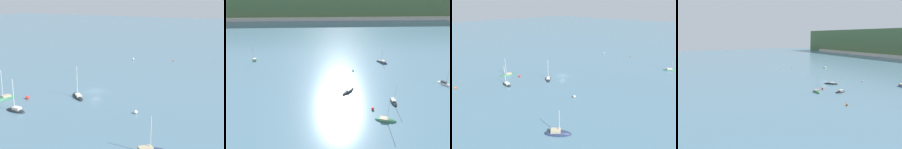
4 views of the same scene
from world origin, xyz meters
TOP-DOWN VIEW (x-y plane):
  - ground_plane at (0.00, 0.00)m, footprint 600.00×600.00m
  - hillside_ridge at (0.00, 182.75)m, footprint 456.68×71.51m
  - shore_town_strip at (0.00, 143.50)m, footprint 388.18×6.00m
  - sailboat_0 at (16.32, -17.11)m, footprint 6.56×3.46m
  - sailboat_1 at (45.73, 2.44)m, footprint 4.68×5.51m
  - sailboat_2 at (-39.25, 31.18)m, footprint 4.73×6.00m
  - sailboat_3 at (21.48, -8.53)m, footprint 1.94×5.27m
  - sailboat_4 at (6.80, -1.40)m, footprint 5.97×6.32m
  - sailboat_5 at (26.59, 24.90)m, footprint 5.76×6.09m
  - mooring_buoy_1 at (10.79, 16.19)m, footprint 0.83×0.83m
  - mooring_buoy_2 at (13.66, -12.02)m, footprint 0.90×0.90m

SIDE VIEW (x-z plane):
  - ground_plane at x=0.00m, z-range 0.00..0.00m
  - sailboat_0 at x=16.32m, z-range -4.10..4.26m
  - sailboat_4 at x=6.80m, z-range -4.33..4.49m
  - sailboat_5 at x=26.59m, z-range -3.67..3.87m
  - sailboat_3 at x=21.48m, z-range -3.96..4.18m
  - sailboat_1 at x=45.73m, z-range -3.80..4.04m
  - sailboat_2 at x=-39.25m, z-range -4.31..4.56m
  - mooring_buoy_1 at x=10.79m, z-range 0.00..0.83m
  - mooring_buoy_2 at x=13.66m, z-range 0.00..0.90m
  - shore_town_strip at x=0.00m, z-range 0.00..3.15m
  - hillside_ridge at x=0.00m, z-range 0.00..32.32m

